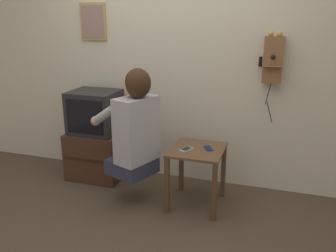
{
  "coord_description": "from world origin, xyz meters",
  "views": [
    {
      "loc": [
        1.07,
        -2.37,
        1.69
      ],
      "look_at": [
        0.14,
        0.5,
        0.76
      ],
      "focal_mm": 38.0,
      "sensor_mm": 36.0,
      "label": 1
    }
  ],
  "objects": [
    {
      "name": "television",
      "position": [
        -0.77,
        0.81,
        0.73
      ],
      "size": [
        0.49,
        0.42,
        0.44
      ],
      "color": "#232326",
      "rests_on": "tv_stand"
    },
    {
      "name": "wall_phone_antique",
      "position": [
        0.97,
        1.02,
        1.32
      ],
      "size": [
        0.21,
        0.19,
        0.84
      ],
      "color": "brown"
    },
    {
      "name": "person",
      "position": [
        -0.14,
        0.41,
        0.76
      ],
      "size": [
        0.61,
        0.55,
        0.98
      ],
      "rotation": [
        0.0,
        0.0,
        1.2
      ],
      "color": "#2D3347",
      "rests_on": "ground_plane"
    },
    {
      "name": "cell_phone_held",
      "position": [
        0.31,
        0.49,
        0.56
      ],
      "size": [
        0.11,
        0.14,
        0.01
      ],
      "rotation": [
        0.0,
        0.0,
        -0.46
      ],
      "color": "silver",
      "rests_on": "side_table"
    },
    {
      "name": "cell_phone_spare",
      "position": [
        0.49,
        0.57,
        0.56
      ],
      "size": [
        0.11,
        0.14,
        0.01
      ],
      "rotation": [
        0.0,
        0.0,
        0.5
      ],
      "color": "navy",
      "rests_on": "side_table"
    },
    {
      "name": "side_table",
      "position": [
        0.4,
        0.55,
        0.43
      ],
      "size": [
        0.47,
        0.51,
        0.55
      ],
      "color": "brown",
      "rests_on": "ground_plane"
    },
    {
      "name": "tv_stand",
      "position": [
        -0.77,
        0.8,
        0.25
      ],
      "size": [
        0.57,
        0.45,
        0.51
      ],
      "color": "#422819",
      "rests_on": "ground_plane"
    },
    {
      "name": "framed_picture",
      "position": [
        -0.87,
        1.06,
        1.64
      ],
      "size": [
        0.29,
        0.03,
        0.38
      ],
      "color": "tan"
    },
    {
      "name": "ground_plane",
      "position": [
        0.0,
        0.0,
        0.0
      ],
      "size": [
        14.0,
        14.0,
        0.0
      ],
      "primitive_type": "plane",
      "color": "#4C3D2D"
    },
    {
      "name": "wall_back",
      "position": [
        0.0,
        1.1,
        1.27
      ],
      "size": [
        6.8,
        0.05,
        2.55
      ],
      "color": "beige",
      "rests_on": "ground_plane"
    }
  ]
}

